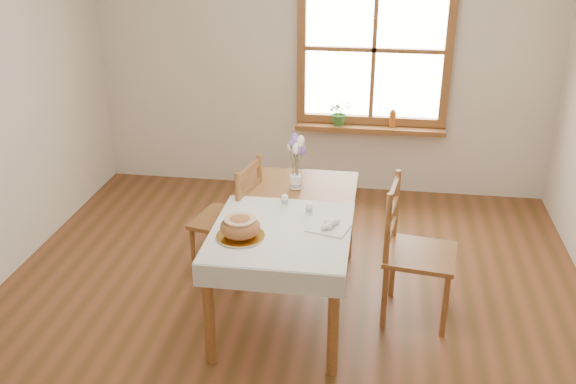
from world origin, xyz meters
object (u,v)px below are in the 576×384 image
chair_left (226,218)px  bread_plate (241,236)px  chair_right (421,253)px  flower_vase (296,183)px  dining_table (288,223)px

chair_left → bread_plate: (0.30, -0.78, 0.28)m
chair_right → flower_vase: size_ratio=9.99×
dining_table → chair_right: 0.94m
dining_table → flower_vase: bearing=90.1°
chair_right → flower_vase: (-0.93, 0.41, 0.29)m
chair_left → flower_vase: size_ratio=9.55×
chair_right → flower_vase: bearing=74.1°
dining_table → flower_vase: flower_vase is taller
dining_table → chair_right: bearing=-0.9°
dining_table → bread_plate: size_ratio=5.31×
chair_right → bread_plate: size_ratio=3.38×
dining_table → chair_right: size_ratio=1.57×
flower_vase → dining_table: bearing=-89.9°
bread_plate → dining_table: bearing=61.2°
bread_plate → flower_vase: flower_vase is taller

